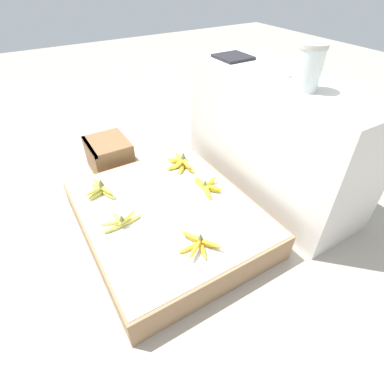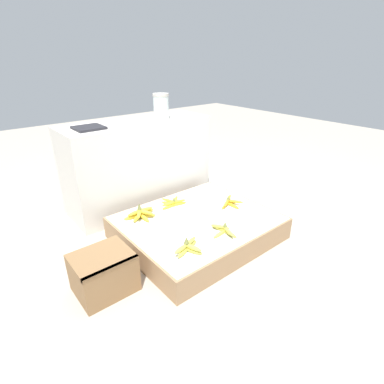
# 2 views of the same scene
# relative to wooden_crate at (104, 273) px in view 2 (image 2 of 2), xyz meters

# --- Properties ---
(ground_plane) EXTENTS (10.00, 10.00, 0.00)m
(ground_plane) POSITION_rel_wooden_crate_xyz_m (0.79, 0.08, -0.12)
(ground_plane) COLOR #A89E8E
(display_platform) EXTENTS (1.08, 0.92, 0.17)m
(display_platform) POSITION_rel_wooden_crate_xyz_m (0.79, 0.08, -0.04)
(display_platform) COLOR #997551
(display_platform) RESTS_ON ground_plane
(back_vendor_table) EXTENTS (1.27, 0.47, 0.77)m
(back_vendor_table) POSITION_rel_wooden_crate_xyz_m (0.77, 0.86, 0.26)
(back_vendor_table) COLOR beige
(back_vendor_table) RESTS_ON ground_plane
(wooden_crate) EXTENTS (0.33, 0.28, 0.25)m
(wooden_crate) POSITION_rel_wooden_crate_xyz_m (0.00, 0.00, 0.00)
(wooden_crate) COLOR olive
(wooden_crate) RESTS_ON ground_plane
(banana_bunch_front_left) EXTENTS (0.22, 0.16, 0.10)m
(banana_bunch_front_left) POSITION_rel_wooden_crate_xyz_m (0.47, -0.20, 0.08)
(banana_bunch_front_left) COLOR gold
(banana_bunch_front_left) RESTS_ON display_platform
(banana_bunch_front_midleft) EXTENTS (0.15, 0.23, 0.09)m
(banana_bunch_front_midleft) POSITION_rel_wooden_crate_xyz_m (0.78, -0.20, 0.07)
(banana_bunch_front_midleft) COLOR gold
(banana_bunch_front_midleft) RESTS_ON display_platform
(banana_bunch_middle_midright) EXTENTS (0.22, 0.21, 0.08)m
(banana_bunch_middle_midright) POSITION_rel_wooden_crate_xyz_m (1.13, 0.08, 0.07)
(banana_bunch_middle_midright) COLOR gold
(banana_bunch_middle_midright) RESTS_ON display_platform
(banana_bunch_back_left) EXTENTS (0.26, 0.17, 0.11)m
(banana_bunch_back_left) POSITION_rel_wooden_crate_xyz_m (0.47, 0.35, 0.08)
(banana_bunch_back_left) COLOR gold
(banana_bunch_back_left) RESTS_ON display_platform
(banana_bunch_back_midleft) EXTENTS (0.22, 0.16, 0.08)m
(banana_bunch_back_midleft) POSITION_rel_wooden_crate_xyz_m (0.77, 0.36, 0.07)
(banana_bunch_back_midleft) COLOR yellow
(banana_bunch_back_midleft) RESTS_ON display_platform
(glass_jar) EXTENTS (0.14, 0.14, 0.21)m
(glass_jar) POSITION_rel_wooden_crate_xyz_m (0.97, 0.78, 0.76)
(glass_jar) COLOR silver
(glass_jar) RESTS_ON back_vendor_table
(foam_tray_white) EXTENTS (0.22, 0.20, 0.02)m
(foam_tray_white) POSITION_rel_wooden_crate_xyz_m (0.70, 0.92, 0.66)
(foam_tray_white) COLOR white
(foam_tray_white) RESTS_ON back_vendor_table
(foam_tray_dark) EXTENTS (0.21, 0.21, 0.02)m
(foam_tray_dark) POSITION_rel_wooden_crate_xyz_m (0.34, 0.82, 0.66)
(foam_tray_dark) COLOR #232328
(foam_tray_dark) RESTS_ON back_vendor_table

